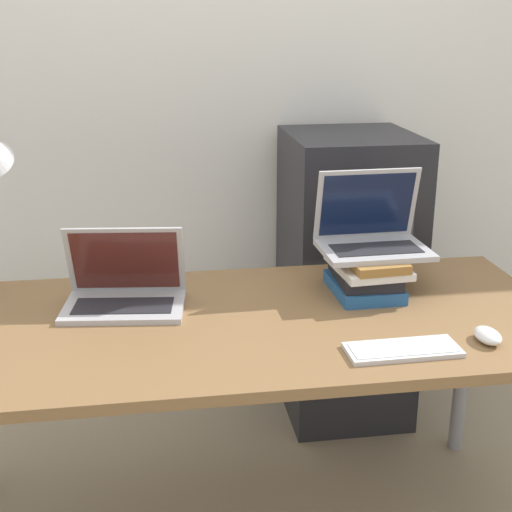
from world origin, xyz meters
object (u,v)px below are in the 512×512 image
object	(u,v)px
laptop_left	(125,291)
mouse	(488,336)
book_stack	(366,274)
mini_fridge	(346,278)
wireless_keyboard	(403,350)
laptop_on_books	(372,234)

from	to	relation	value
laptop_left	mouse	world-z (taller)	laptop_left
book_stack	mini_fridge	bearing A→B (deg)	79.41
book_stack	mini_fridge	xyz separation A→B (m)	(0.10, 0.56, -0.23)
mini_fridge	mouse	bearing A→B (deg)	-83.73
wireless_keyboard	laptop_on_books	bearing A→B (deg)	83.44
book_stack	mini_fridge	size ratio (longest dim) A/B	0.24
laptop_on_books	wireless_keyboard	size ratio (longest dim) A/B	1.12
book_stack	mouse	distance (m)	0.43
laptop_left	wireless_keyboard	world-z (taller)	laptop_left
wireless_keyboard	mouse	bearing A→B (deg)	5.81
wireless_keyboard	mouse	world-z (taller)	mouse
laptop_on_books	mouse	world-z (taller)	laptop_on_books
book_stack	mini_fridge	distance (m)	0.61
mouse	wireless_keyboard	bearing A→B (deg)	-174.19
laptop_left	wireless_keyboard	bearing A→B (deg)	-30.40
laptop_left	laptop_on_books	xyz separation A→B (m)	(0.73, 0.04, 0.12)
mouse	mini_fridge	bearing A→B (deg)	96.27
laptop_left	mini_fridge	size ratio (longest dim) A/B	0.33
wireless_keyboard	laptop_left	bearing A→B (deg)	149.60
book_stack	mouse	bearing A→B (deg)	-60.97
laptop_left	book_stack	size ratio (longest dim) A/B	1.37
book_stack	wireless_keyboard	xyz separation A→B (m)	(-0.03, -0.40, -0.05)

